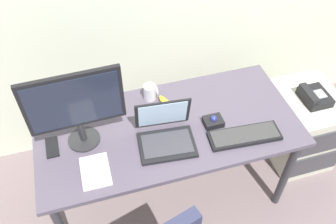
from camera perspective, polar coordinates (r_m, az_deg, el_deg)
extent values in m
plane|color=slate|center=(2.70, 0.00, -12.15)|extent=(8.00, 8.00, 0.00)
cube|color=#4F4655|center=(2.13, 0.00, -2.48)|extent=(1.53, 0.72, 0.03)
cylinder|color=#2D2D33|center=(2.48, 18.10, -9.23)|extent=(0.05, 0.05, 0.68)
cylinder|color=#2D2D33|center=(2.58, -17.28, -6.06)|extent=(0.05, 0.05, 0.68)
cylinder|color=#2D2D33|center=(2.79, 12.28, 0.41)|extent=(0.05, 0.05, 0.68)
cube|color=beige|center=(2.85, 20.14, -2.05)|extent=(0.42, 0.52, 0.58)
cube|color=#38383D|center=(2.64, 23.69, -4.37)|extent=(0.38, 0.01, 0.20)
cube|color=#38383D|center=(2.82, 22.22, -7.50)|extent=(0.38, 0.01, 0.20)
cube|color=black|center=(2.62, 22.10, 2.22)|extent=(0.17, 0.20, 0.06)
cube|color=black|center=(2.56, 21.29, 2.70)|extent=(0.05, 0.18, 0.04)
cube|color=gray|center=(2.61, 22.76, 2.63)|extent=(0.07, 0.08, 0.01)
cylinder|color=#262628|center=(2.10, -13.04, -4.21)|extent=(0.18, 0.18, 0.01)
cylinder|color=#262628|center=(2.05, -13.36, -3.00)|extent=(0.04, 0.04, 0.13)
cube|color=black|center=(1.88, -14.57, 1.64)|extent=(0.51, 0.04, 0.35)
cube|color=#1E2333|center=(1.87, -14.51, 1.35)|extent=(0.47, 0.02, 0.30)
cube|color=black|center=(2.10, 11.94, -3.69)|extent=(0.42, 0.17, 0.02)
cube|color=#353535|center=(2.09, 11.99, -3.45)|extent=(0.39, 0.14, 0.01)
cube|color=black|center=(2.02, -0.15, -5.19)|extent=(0.33, 0.25, 0.02)
cube|color=#38383D|center=(2.01, -0.15, -4.98)|extent=(0.29, 0.19, 0.00)
cube|color=black|center=(2.01, -0.86, -0.22)|extent=(0.31, 0.08, 0.22)
cube|color=silver|center=(2.01, -0.83, -0.34)|extent=(0.28, 0.07, 0.19)
cube|color=black|center=(2.13, 7.12, -1.52)|extent=(0.11, 0.09, 0.04)
sphere|color=navy|center=(2.11, 7.18, -1.05)|extent=(0.04, 0.04, 0.04)
cylinder|color=silver|center=(2.25, -2.89, 3.14)|extent=(0.08, 0.08, 0.10)
torus|color=silver|center=(2.25, -1.85, 3.39)|extent=(0.01, 0.06, 0.06)
cube|color=white|center=(1.96, -11.35, -9.12)|extent=(0.15, 0.21, 0.01)
cube|color=black|center=(2.11, -17.75, -5.31)|extent=(0.07, 0.14, 0.01)
ellipsoid|color=yellow|center=(2.21, -0.05, 1.13)|extent=(0.10, 0.19, 0.04)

